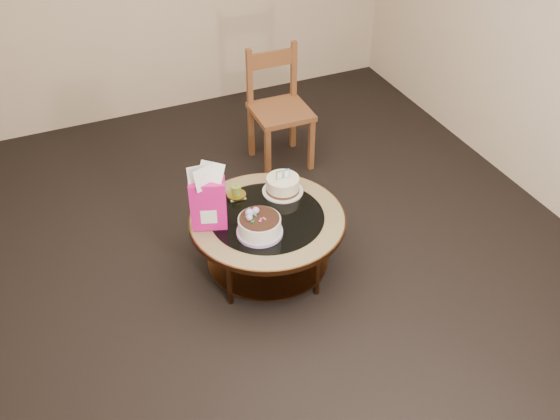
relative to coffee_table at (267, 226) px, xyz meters
name	(u,v)px	position (x,y,z in m)	size (l,w,h in m)	color
ground	(268,268)	(0.00, 0.00, -0.38)	(5.00, 5.00, 0.00)	black
room_walls	(265,59)	(0.00, 0.00, 1.16)	(4.52, 5.02, 2.61)	beige
coffee_table	(267,226)	(0.00, 0.00, 0.00)	(1.02, 1.02, 0.46)	#522F17
decorated_cake	(259,226)	(-0.11, -0.14, 0.14)	(0.29, 0.29, 0.17)	#AC8FCB
cream_cake	(283,185)	(0.20, 0.21, 0.13)	(0.28, 0.28, 0.18)	silver
gift_bag	(208,197)	(-0.37, 0.07, 0.30)	(0.25, 0.21, 0.44)	#D91480
pillar_candle	(236,193)	(-0.11, 0.28, 0.11)	(0.13, 0.13, 0.10)	#CBB553
dining_chair	(279,108)	(0.62, 1.22, 0.12)	(0.46, 0.46, 0.97)	brown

